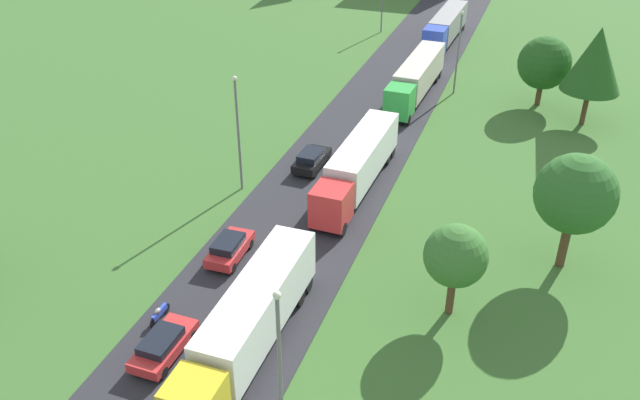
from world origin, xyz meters
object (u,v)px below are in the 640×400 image
(car_second, at_px, (163,345))
(tree_elm, at_px, (544,63))
(truck_lead, at_px, (250,321))
(motorcycle_courier, at_px, (159,313))
(car_fourth, at_px, (311,159))
(truck_third, at_px, (416,77))
(lamppost_second, at_px, (238,129))
(car_third, at_px, (229,248))
(tree_birch, at_px, (456,256))
(truck_fourth, at_px, (446,26))
(lamppost_fourth, at_px, (382,0))
(lamppost_lead, at_px, (280,366))
(tree_oak, at_px, (576,194))
(lamppost_third, at_px, (458,49))
(truck_second, at_px, (358,164))
(tree_maple, at_px, (596,60))

(car_second, distance_m, tree_elm, 45.85)
(truck_lead, relative_size, motorcycle_courier, 7.16)
(car_fourth, bearing_deg, tree_elm, 50.68)
(truck_third, xyz_separation_m, lamppost_second, (-8.53, -22.61, 2.89))
(car_third, xyz_separation_m, tree_birch, (14.40, -0.52, 3.16))
(truck_fourth, bearing_deg, lamppost_fourth, 166.33)
(lamppost_lead, xyz_separation_m, tree_oak, (11.47, 18.91, 0.28))
(truck_lead, xyz_separation_m, lamppost_second, (-8.15, 16.00, 2.83))
(car_second, xyz_separation_m, tree_oak, (19.69, 15.67, 4.49))
(lamppost_second, relative_size, lamppost_third, 1.08)
(lamppost_fourth, bearing_deg, truck_fourth, -13.67)
(tree_elm, bearing_deg, motorcycle_courier, -114.30)
(truck_third, relative_size, motorcycle_courier, 7.67)
(lamppost_second, height_order, tree_elm, lamppost_second)
(lamppost_second, distance_m, lamppost_third, 27.82)
(truck_third, distance_m, motorcycle_courier, 38.61)
(car_fourth, relative_size, tree_birch, 0.75)
(truck_lead, relative_size, car_third, 3.33)
(car_third, distance_m, tree_oak, 21.78)
(tree_birch, bearing_deg, motorcycle_courier, -157.83)
(truck_third, distance_m, lamppost_second, 24.34)
(truck_fourth, bearing_deg, tree_elm, -52.94)
(car_fourth, distance_m, motorcycle_courier, 20.36)
(truck_lead, distance_m, lamppost_lead, 6.98)
(lamppost_lead, xyz_separation_m, lamppost_third, (-0.04, 46.13, -0.32))
(truck_lead, xyz_separation_m, motorcycle_courier, (-6.01, 0.56, -1.67))
(lamppost_lead, height_order, tree_elm, lamppost_lead)
(tree_oak, bearing_deg, lamppost_fourth, 118.00)
(truck_fourth, distance_m, lamppost_second, 41.88)
(tree_birch, bearing_deg, lamppost_third, 99.29)
(motorcycle_courier, height_order, lamppost_second, lamppost_second)
(truck_second, bearing_deg, truck_fourth, 90.43)
(car_third, xyz_separation_m, tree_maple, (21.31, 30.02, 5.34))
(truck_third, bearing_deg, truck_lead, -90.56)
(truck_second, distance_m, truck_third, 19.64)
(motorcycle_courier, distance_m, lamppost_lead, 12.25)
(tree_elm, bearing_deg, lamppost_second, -129.30)
(car_second, relative_size, tree_birch, 0.74)
(truck_lead, xyz_separation_m, car_third, (-4.93, 7.38, -1.36))
(truck_lead, distance_m, lamppost_fourth, 59.75)
(lamppost_fourth, bearing_deg, lamppost_second, -89.32)
(truck_fourth, height_order, tree_elm, tree_elm)
(car_third, bearing_deg, motorcycle_courier, -98.98)
(tree_oak, relative_size, tree_maple, 0.86)
(truck_third, relative_size, tree_oak, 1.91)
(motorcycle_courier, distance_m, tree_oak, 25.63)
(truck_third, xyz_separation_m, lamppost_third, (3.50, 2.47, 2.54))
(truck_fourth, bearing_deg, lamppost_third, -76.20)
(tree_maple, bearing_deg, lamppost_second, -138.89)
(car_third, distance_m, lamppost_fourth, 51.94)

